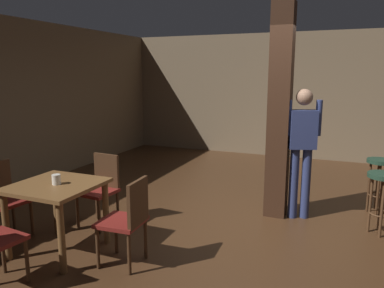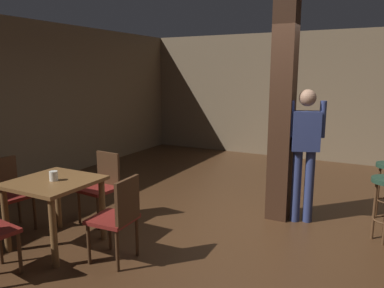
{
  "view_description": "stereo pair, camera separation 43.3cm",
  "coord_description": "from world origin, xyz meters",
  "px_view_note": "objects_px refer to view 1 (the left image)",
  "views": [
    {
      "loc": [
        1.05,
        -4.21,
        1.92
      ],
      "look_at": [
        -0.75,
        0.14,
        1.02
      ],
      "focal_mm": 35.0,
      "sensor_mm": 36.0,
      "label": 1
    },
    {
      "loc": [
        1.45,
        -4.03,
        1.92
      ],
      "look_at": [
        -0.75,
        0.14,
        1.02
      ],
      "focal_mm": 35.0,
      "sensor_mm": 36.0,
      "label": 2
    }
  ],
  "objects_px": {
    "chair_north": "(101,186)",
    "napkin_cup": "(56,179)",
    "chair_east": "(128,217)",
    "chair_west": "(3,196)",
    "bar_stool_mid": "(379,173)",
    "standing_person": "(302,144)",
    "bar_stool_near": "(383,188)",
    "dining_table": "(57,197)"
  },
  "relations": [
    {
      "from": "chair_north",
      "to": "napkin_cup",
      "type": "xyz_separation_m",
      "value": [
        0.04,
        -0.81,
        0.31
      ]
    },
    {
      "from": "chair_east",
      "to": "chair_west",
      "type": "relative_size",
      "value": 1.0
    },
    {
      "from": "chair_east",
      "to": "bar_stool_mid",
      "type": "distance_m",
      "value": 3.51
    },
    {
      "from": "chair_east",
      "to": "chair_north",
      "type": "xyz_separation_m",
      "value": [
        -0.88,
        0.77,
        0.0
      ]
    },
    {
      "from": "chair_north",
      "to": "chair_west",
      "type": "height_order",
      "value": "same"
    },
    {
      "from": "chair_west",
      "to": "standing_person",
      "type": "xyz_separation_m",
      "value": [
        3.13,
        1.96,
        0.5
      ]
    },
    {
      "from": "chair_west",
      "to": "bar_stool_mid",
      "type": "height_order",
      "value": "chair_west"
    },
    {
      "from": "bar_stool_mid",
      "to": "chair_east",
      "type": "bearing_deg",
      "value": -133.25
    },
    {
      "from": "bar_stool_near",
      "to": "standing_person",
      "type": "bearing_deg",
      "value": 171.0
    },
    {
      "from": "dining_table",
      "to": "bar_stool_mid",
      "type": "height_order",
      "value": "same"
    },
    {
      "from": "bar_stool_near",
      "to": "napkin_cup",
      "type": "bearing_deg",
      "value": -150.23
    },
    {
      "from": "chair_west",
      "to": "standing_person",
      "type": "relative_size",
      "value": 0.52
    },
    {
      "from": "standing_person",
      "to": "bar_stool_mid",
      "type": "distance_m",
      "value": 1.22
    },
    {
      "from": "standing_person",
      "to": "chair_north",
      "type": "bearing_deg",
      "value": -152.67
    },
    {
      "from": "chair_north",
      "to": "bar_stool_mid",
      "type": "relative_size",
      "value": 1.17
    },
    {
      "from": "chair_north",
      "to": "bar_stool_near",
      "type": "bearing_deg",
      "value": 17.55
    },
    {
      "from": "napkin_cup",
      "to": "bar_stool_mid",
      "type": "xyz_separation_m",
      "value": [
        3.24,
        2.6,
        -0.25
      ]
    },
    {
      "from": "dining_table",
      "to": "chair_north",
      "type": "height_order",
      "value": "chair_north"
    },
    {
      "from": "dining_table",
      "to": "standing_person",
      "type": "distance_m",
      "value": 3.06
    },
    {
      "from": "chair_west",
      "to": "bar_stool_near",
      "type": "xyz_separation_m",
      "value": [
        4.1,
        1.81,
        0.06
      ]
    },
    {
      "from": "chair_east",
      "to": "chair_north",
      "type": "distance_m",
      "value": 1.17
    },
    {
      "from": "chair_west",
      "to": "napkin_cup",
      "type": "xyz_separation_m",
      "value": [
        0.87,
        -0.05,
        0.31
      ]
    },
    {
      "from": "chair_east",
      "to": "bar_stool_near",
      "type": "bearing_deg",
      "value": 37.03
    },
    {
      "from": "bar_stool_near",
      "to": "bar_stool_mid",
      "type": "bearing_deg",
      "value": 89.64
    },
    {
      "from": "chair_west",
      "to": "napkin_cup",
      "type": "relative_size",
      "value": 8.39
    },
    {
      "from": "dining_table",
      "to": "standing_person",
      "type": "height_order",
      "value": "standing_person"
    },
    {
      "from": "chair_west",
      "to": "napkin_cup",
      "type": "distance_m",
      "value": 0.92
    },
    {
      "from": "napkin_cup",
      "to": "bar_stool_near",
      "type": "bearing_deg",
      "value": 29.77
    },
    {
      "from": "chair_west",
      "to": "napkin_cup",
      "type": "height_order",
      "value": "chair_west"
    },
    {
      "from": "napkin_cup",
      "to": "standing_person",
      "type": "height_order",
      "value": "standing_person"
    },
    {
      "from": "chair_west",
      "to": "bar_stool_mid",
      "type": "bearing_deg",
      "value": 31.83
    },
    {
      "from": "chair_east",
      "to": "chair_west",
      "type": "distance_m",
      "value": 1.71
    },
    {
      "from": "chair_east",
      "to": "bar_stool_near",
      "type": "xyz_separation_m",
      "value": [
        2.4,
        1.81,
        0.06
      ]
    },
    {
      "from": "dining_table",
      "to": "bar_stool_mid",
      "type": "distance_m",
      "value": 4.17
    },
    {
      "from": "chair_west",
      "to": "bar_stool_near",
      "type": "distance_m",
      "value": 4.48
    },
    {
      "from": "chair_west",
      "to": "standing_person",
      "type": "bearing_deg",
      "value": 32.05
    },
    {
      "from": "bar_stool_near",
      "to": "bar_stool_mid",
      "type": "height_order",
      "value": "bar_stool_mid"
    },
    {
      "from": "dining_table",
      "to": "chair_west",
      "type": "xyz_separation_m",
      "value": [
        -0.84,
        0.03,
        -0.11
      ]
    },
    {
      "from": "bar_stool_mid",
      "to": "standing_person",
      "type": "bearing_deg",
      "value": -148.87
    },
    {
      "from": "chair_west",
      "to": "bar_stool_near",
      "type": "bearing_deg",
      "value": 23.74
    },
    {
      "from": "dining_table",
      "to": "chair_east",
      "type": "relative_size",
      "value": 0.97
    },
    {
      "from": "dining_table",
      "to": "bar_stool_near",
      "type": "height_order",
      "value": "dining_table"
    }
  ]
}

